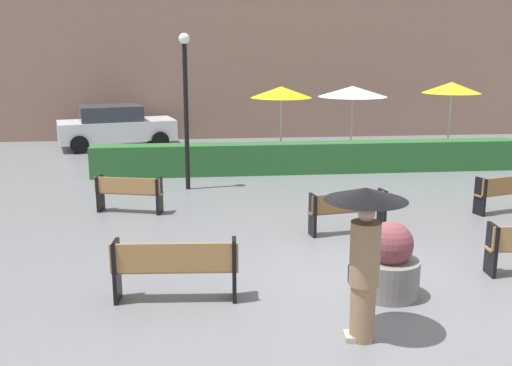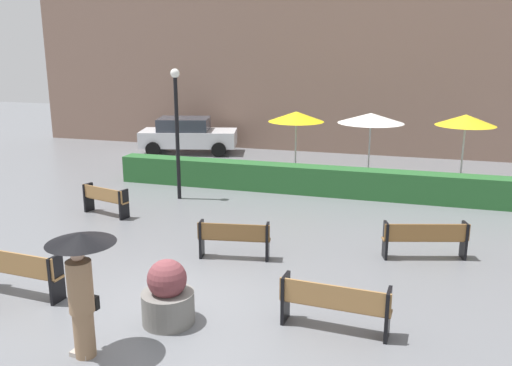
{
  "view_description": "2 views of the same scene",
  "coord_description": "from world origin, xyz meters",
  "px_view_note": "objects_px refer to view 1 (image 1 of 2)",
  "views": [
    {
      "loc": [
        -2.66,
        -8.69,
        3.67
      ],
      "look_at": [
        -1.4,
        3.28,
        0.9
      ],
      "focal_mm": 41.55,
      "sensor_mm": 36.0,
      "label": 1
    },
    {
      "loc": [
        4.04,
        -8.27,
        4.67
      ],
      "look_at": [
        0.28,
        4.51,
        1.25
      ],
      "focal_mm": 37.69,
      "sensor_mm": 36.0,
      "label": 2
    }
  ],
  "objects_px": {
    "pedestrian_with_umbrella": "(365,240)",
    "patio_umbrella_yellow": "(281,92)",
    "bench_far_right": "(512,190)",
    "bench_far_left": "(129,191)",
    "bench_mid_center": "(349,209)",
    "lamp_post": "(186,96)",
    "parked_car": "(115,126)",
    "planter_pot": "(389,264)",
    "bench_near_left": "(175,266)",
    "patio_umbrella_yellow_far": "(452,88)",
    "patio_umbrella_white": "(353,91)"
  },
  "relations": [
    {
      "from": "bench_near_left",
      "to": "planter_pot",
      "type": "xyz_separation_m",
      "value": [
        3.18,
        -0.13,
        -0.05
      ]
    },
    {
      "from": "pedestrian_with_umbrella",
      "to": "patio_umbrella_white",
      "type": "xyz_separation_m",
      "value": [
        3.21,
        12.6,
        0.89
      ]
    },
    {
      "from": "bench_near_left",
      "to": "patio_umbrella_yellow",
      "type": "xyz_separation_m",
      "value": [
        3.1,
        10.51,
        1.72
      ]
    },
    {
      "from": "bench_near_left",
      "to": "patio_umbrella_yellow_far",
      "type": "bearing_deg",
      "value": 50.02
    },
    {
      "from": "bench_far_left",
      "to": "bench_near_left",
      "type": "xyz_separation_m",
      "value": [
        1.17,
        -4.94,
        0.05
      ]
    },
    {
      "from": "bench_near_left",
      "to": "bench_mid_center",
      "type": "relative_size",
      "value": 1.13
    },
    {
      "from": "bench_far_left",
      "to": "bench_mid_center",
      "type": "bearing_deg",
      "value": -24.1
    },
    {
      "from": "bench_far_right",
      "to": "parked_car",
      "type": "relative_size",
      "value": 0.42
    },
    {
      "from": "bench_mid_center",
      "to": "planter_pot",
      "type": "xyz_separation_m",
      "value": [
        -0.18,
        -3.05,
        -0.02
      ]
    },
    {
      "from": "bench_far_right",
      "to": "bench_far_left",
      "type": "relative_size",
      "value": 1.22
    },
    {
      "from": "bench_far_left",
      "to": "pedestrian_with_umbrella",
      "type": "xyz_separation_m",
      "value": [
        3.58,
        -6.34,
        0.83
      ]
    },
    {
      "from": "planter_pot",
      "to": "patio_umbrella_yellow_far",
      "type": "height_order",
      "value": "patio_umbrella_yellow_far"
    },
    {
      "from": "pedestrian_with_umbrella",
      "to": "patio_umbrella_yellow_far",
      "type": "relative_size",
      "value": 0.77
    },
    {
      "from": "patio_umbrella_white",
      "to": "patio_umbrella_yellow_far",
      "type": "height_order",
      "value": "patio_umbrella_yellow_far"
    },
    {
      "from": "parked_car",
      "to": "planter_pot",
      "type": "bearing_deg",
      "value": -67.89
    },
    {
      "from": "patio_umbrella_yellow_far",
      "to": "bench_far_right",
      "type": "bearing_deg",
      "value": -100.57
    },
    {
      "from": "bench_mid_center",
      "to": "patio_umbrella_white",
      "type": "xyz_separation_m",
      "value": [
        2.25,
        8.29,
        1.71
      ]
    },
    {
      "from": "bench_far_left",
      "to": "planter_pot",
      "type": "height_order",
      "value": "planter_pot"
    },
    {
      "from": "patio_umbrella_white",
      "to": "planter_pot",
      "type": "bearing_deg",
      "value": -102.08
    },
    {
      "from": "lamp_post",
      "to": "planter_pot",
      "type": "bearing_deg",
      "value": -67.12
    },
    {
      "from": "pedestrian_with_umbrella",
      "to": "patio_umbrella_yellow",
      "type": "height_order",
      "value": "patio_umbrella_yellow"
    },
    {
      "from": "bench_mid_center",
      "to": "patio_umbrella_yellow",
      "type": "height_order",
      "value": "patio_umbrella_yellow"
    },
    {
      "from": "bench_mid_center",
      "to": "bench_far_left",
      "type": "bearing_deg",
      "value": 155.9
    },
    {
      "from": "bench_near_left",
      "to": "patio_umbrella_yellow_far",
      "type": "xyz_separation_m",
      "value": [
        8.62,
        10.28,
        1.83
      ]
    },
    {
      "from": "planter_pot",
      "to": "patio_umbrella_yellow",
      "type": "height_order",
      "value": "patio_umbrella_yellow"
    },
    {
      "from": "bench_far_left",
      "to": "pedestrian_with_umbrella",
      "type": "relative_size",
      "value": 0.78
    },
    {
      "from": "bench_far_right",
      "to": "parked_car",
      "type": "height_order",
      "value": "parked_car"
    },
    {
      "from": "parked_car",
      "to": "patio_umbrella_white",
      "type": "bearing_deg",
      "value": -19.18
    },
    {
      "from": "bench_mid_center",
      "to": "parked_car",
      "type": "height_order",
      "value": "parked_car"
    },
    {
      "from": "patio_umbrella_yellow",
      "to": "planter_pot",
      "type": "bearing_deg",
      "value": -89.57
    },
    {
      "from": "bench_mid_center",
      "to": "pedestrian_with_umbrella",
      "type": "bearing_deg",
      "value": -102.5
    },
    {
      "from": "bench_far_right",
      "to": "lamp_post",
      "type": "bearing_deg",
      "value": 157.94
    },
    {
      "from": "bench_near_left",
      "to": "pedestrian_with_umbrella",
      "type": "bearing_deg",
      "value": -30.21
    },
    {
      "from": "patio_umbrella_yellow",
      "to": "patio_umbrella_yellow_far",
      "type": "height_order",
      "value": "patio_umbrella_yellow_far"
    },
    {
      "from": "bench_near_left",
      "to": "patio_umbrella_yellow",
      "type": "relative_size",
      "value": 0.76
    },
    {
      "from": "bench_mid_center",
      "to": "bench_far_right",
      "type": "bearing_deg",
      "value": 16.41
    },
    {
      "from": "bench_far_left",
      "to": "bench_mid_center",
      "type": "relative_size",
      "value": 0.94
    },
    {
      "from": "bench_mid_center",
      "to": "patio_umbrella_white",
      "type": "relative_size",
      "value": 0.68
    },
    {
      "from": "pedestrian_with_umbrella",
      "to": "lamp_post",
      "type": "relative_size",
      "value": 0.49
    },
    {
      "from": "lamp_post",
      "to": "patio_umbrella_white",
      "type": "height_order",
      "value": "lamp_post"
    },
    {
      "from": "bench_mid_center",
      "to": "lamp_post",
      "type": "distance_m",
      "value": 5.63
    },
    {
      "from": "bench_near_left",
      "to": "parked_car",
      "type": "xyz_separation_m",
      "value": [
        -2.58,
        14.05,
        0.27
      ]
    },
    {
      "from": "bench_far_right",
      "to": "patio_umbrella_white",
      "type": "height_order",
      "value": "patio_umbrella_white"
    },
    {
      "from": "patio_umbrella_yellow",
      "to": "pedestrian_with_umbrella",
      "type": "bearing_deg",
      "value": -93.36
    },
    {
      "from": "planter_pot",
      "to": "patio_umbrella_white",
      "type": "bearing_deg",
      "value": 77.92
    },
    {
      "from": "lamp_post",
      "to": "parked_car",
      "type": "xyz_separation_m",
      "value": [
        -2.71,
        6.95,
        -1.64
      ]
    },
    {
      "from": "bench_far_left",
      "to": "patio_umbrella_yellow_far",
      "type": "relative_size",
      "value": 0.6
    },
    {
      "from": "lamp_post",
      "to": "parked_car",
      "type": "relative_size",
      "value": 0.89
    },
    {
      "from": "patio_umbrella_yellow_far",
      "to": "planter_pot",
      "type": "bearing_deg",
      "value": -117.58
    },
    {
      "from": "pedestrian_with_umbrella",
      "to": "patio_umbrella_white",
      "type": "distance_m",
      "value": 13.03
    }
  ]
}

